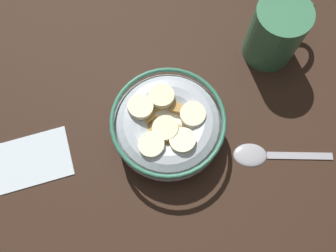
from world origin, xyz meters
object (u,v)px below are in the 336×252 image
coffee_mug (276,32)px  folded_napkin (27,161)px  spoon (261,155)px  cereal_bowl (168,126)px

coffee_mug → folded_napkin: size_ratio=0.89×
coffee_mug → spoon: bearing=-131.7°
cereal_bowl → spoon: 13.74cm
cereal_bowl → spoon: size_ratio=1.20×
cereal_bowl → folded_napkin: (-18.86, 7.38, -2.97)cm
spoon → folded_napkin: size_ratio=1.05×
cereal_bowl → folded_napkin: 20.47cm
cereal_bowl → spoon: cereal_bowl is taller
cereal_bowl → coffee_mug: (20.33, 2.71, 1.78)cm
spoon → coffee_mug: coffee_mug is taller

